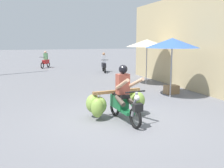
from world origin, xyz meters
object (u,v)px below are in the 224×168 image
object	(u,v)px
market_umbrella_further_along	(147,43)
produce_crate	(171,90)
motorbike_main_loaded	(118,101)
market_umbrella_near_shop	(172,43)
motorbike_distant_ahead_left	(104,64)
motorbike_distant_ahead_right	(46,61)

from	to	relation	value
market_umbrella_further_along	produce_crate	size ratio (longest dim) A/B	4.09
motorbike_main_loaded	market_umbrella_near_shop	size ratio (longest dim) A/B	0.79
motorbike_distant_ahead_left	market_umbrella_further_along	bearing A→B (deg)	-84.74
market_umbrella_near_shop	motorbike_main_loaded	bearing A→B (deg)	-148.01
motorbike_distant_ahead_left	produce_crate	size ratio (longest dim) A/B	2.87
motorbike_distant_ahead_right	motorbike_main_loaded	bearing A→B (deg)	-87.06
market_umbrella_further_along	market_umbrella_near_shop	bearing A→B (deg)	-99.06
motorbike_distant_ahead_left	motorbike_distant_ahead_right	world-z (taller)	same
produce_crate	motorbike_distant_ahead_right	bearing A→B (deg)	108.34
market_umbrella_further_along	produce_crate	bearing A→B (deg)	-91.74
motorbike_main_loaded	motorbike_distant_ahead_right	size ratio (longest dim) A/B	1.27
motorbike_distant_ahead_right	produce_crate	distance (m)	13.02
motorbike_distant_ahead_right	produce_crate	xyz separation A→B (m)	(4.09, -12.35, -0.39)
market_umbrella_near_shop	produce_crate	xyz separation A→B (m)	(0.40, 0.54, -1.95)
motorbike_distant_ahead_left	motorbike_distant_ahead_right	size ratio (longest dim) A/B	1.12
motorbike_distant_ahead_left	motorbike_distant_ahead_right	xyz separation A→B (m)	(-3.66, 4.39, 0.00)
motorbike_distant_ahead_right	market_umbrella_near_shop	xyz separation A→B (m)	(3.69, -12.89, 1.57)
motorbike_main_loaded	motorbike_distant_ahead_right	xyz separation A→B (m)	(-0.76, 14.72, 0.05)
motorbike_main_loaded	produce_crate	size ratio (longest dim) A/B	3.27
market_umbrella_near_shop	produce_crate	distance (m)	2.07
motorbike_distant_ahead_left	produce_crate	world-z (taller)	motorbike_distant_ahead_left
motorbike_main_loaded	motorbike_distant_ahead_right	world-z (taller)	motorbike_main_loaded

